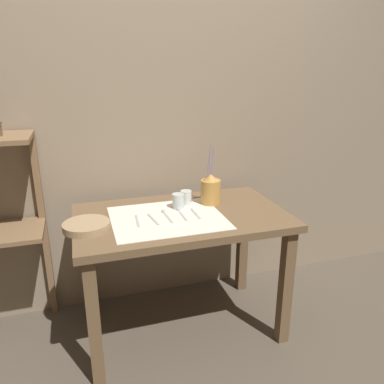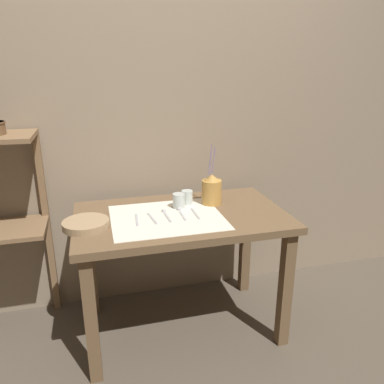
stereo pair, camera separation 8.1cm
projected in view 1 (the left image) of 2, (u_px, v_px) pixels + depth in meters
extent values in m
plane|color=brown|center=(182.00, 326.00, 2.25)|extent=(12.00, 12.00, 0.00)
cube|color=gray|center=(161.00, 115.00, 2.28)|extent=(7.00, 0.06, 2.40)
cube|color=brown|center=(181.00, 218.00, 2.03)|extent=(1.13, 0.68, 0.04)
cube|color=brown|center=(94.00, 323.00, 1.75)|extent=(0.06, 0.06, 0.68)
cube|color=brown|center=(285.00, 287.00, 2.03)|extent=(0.06, 0.06, 0.68)
cube|color=brown|center=(88.00, 266.00, 2.25)|extent=(0.06, 0.06, 0.68)
cube|color=brown|center=(242.00, 243.00, 2.54)|extent=(0.06, 0.06, 0.68)
cube|color=brown|center=(44.00, 228.00, 2.21)|extent=(0.04, 0.04, 1.16)
cube|color=beige|center=(167.00, 218.00, 1.97)|extent=(0.58, 0.49, 0.00)
cylinder|color=#B7843D|center=(210.00, 192.00, 2.16)|extent=(0.11, 0.11, 0.14)
cone|color=#B7843D|center=(211.00, 177.00, 2.13)|extent=(0.09, 0.09, 0.04)
cylinder|color=slate|center=(209.00, 160.00, 2.07)|extent=(0.03, 0.01, 0.18)
cylinder|color=slate|center=(212.00, 160.00, 2.11)|extent=(0.02, 0.02, 0.16)
cylinder|color=slate|center=(210.00, 161.00, 2.09)|extent=(0.02, 0.03, 0.15)
cylinder|color=slate|center=(212.00, 162.00, 2.11)|extent=(0.03, 0.02, 0.14)
cylinder|color=#9E7F5B|center=(86.00, 226.00, 1.83)|extent=(0.23, 0.23, 0.04)
cylinder|color=#B7C1BC|center=(178.00, 201.00, 2.09)|extent=(0.07, 0.07, 0.08)
cylinder|color=#B7C1BC|center=(186.00, 197.00, 2.16)|extent=(0.06, 0.06, 0.08)
cube|color=#A8A8AD|center=(138.00, 221.00, 1.92)|extent=(0.02, 0.16, 0.00)
cube|color=#A8A8AD|center=(153.00, 219.00, 1.94)|extent=(0.03, 0.16, 0.00)
cube|color=#A8A8AD|center=(168.00, 217.00, 1.97)|extent=(0.02, 0.16, 0.00)
sphere|color=#A8A8AD|center=(164.00, 211.00, 2.04)|extent=(0.02, 0.02, 0.02)
cube|color=#A8A8AD|center=(182.00, 215.00, 2.00)|extent=(0.01, 0.16, 0.00)
sphere|color=#A8A8AD|center=(179.00, 209.00, 2.07)|extent=(0.02, 0.02, 0.02)
cube|color=#A8A8AD|center=(196.00, 213.00, 2.02)|extent=(0.01, 0.16, 0.00)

